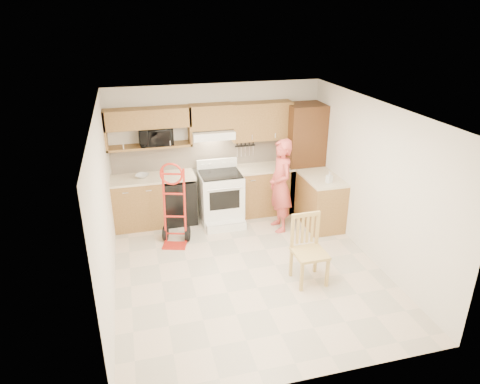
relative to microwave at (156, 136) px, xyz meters
name	(u,v)px	position (x,y,z in m)	size (l,w,h in m)	color
floor	(248,270)	(1.13, -2.08, -1.66)	(4.00, 4.50, 0.02)	beige
ceiling	(250,109)	(1.13, -2.08, 0.86)	(4.00, 4.50, 0.02)	white
wall_back	(217,150)	(1.13, 0.17, -0.40)	(4.00, 0.02, 2.50)	silver
wall_front	(311,285)	(1.13, -4.34, -0.40)	(4.00, 0.02, 2.50)	silver
wall_left	(104,211)	(-0.88, -2.08, -0.40)	(0.02, 4.50, 2.50)	silver
wall_right	(373,182)	(3.14, -2.08, -0.40)	(0.02, 4.50, 2.50)	silver
backsplash	(217,153)	(1.13, 0.15, -0.45)	(3.92, 0.03, 0.55)	beige
lower_cab_left	(138,203)	(-0.42, -0.14, -1.20)	(0.90, 0.60, 0.90)	olive
dishwasher	(179,200)	(0.33, -0.14, -1.23)	(0.60, 0.60, 0.85)	black
lower_cab_right	(262,190)	(1.96, -0.14, -1.20)	(1.14, 0.60, 0.90)	olive
countertop_left	(153,178)	(-0.12, -0.13, -0.73)	(1.50, 0.63, 0.04)	beige
countertop_right	(263,168)	(1.96, -0.13, -0.73)	(1.14, 0.63, 0.04)	beige
cab_return_right	(320,202)	(2.83, -0.94, -1.20)	(0.60, 1.00, 0.90)	olive
countertop_return	(322,178)	(2.83, -0.94, -0.73)	(0.63, 1.00, 0.04)	beige
pantry_tall	(303,158)	(2.78, -0.14, -0.60)	(0.70, 0.60, 2.10)	#4E2C11
upper_cab_left	(147,118)	(-0.12, 0.00, 0.33)	(1.50, 0.33, 0.34)	olive
upper_shelf_mw	(150,146)	(-0.12, 0.00, -0.18)	(1.50, 0.33, 0.04)	olive
upper_cab_center	(211,116)	(1.01, 0.00, 0.29)	(0.76, 0.33, 0.44)	olive
upper_cab_right	(261,121)	(1.96, 0.00, 0.15)	(1.14, 0.33, 0.70)	olive
range_hood	(212,134)	(1.01, -0.06, -0.02)	(0.76, 0.46, 0.14)	white
knife_strip	(245,149)	(1.68, 0.12, -0.41)	(0.40, 0.05, 0.29)	black
microwave	(156,136)	(0.00, 0.00, 0.00)	(0.58, 0.39, 0.32)	black
range	(221,194)	(1.09, -0.38, -1.08)	(0.77, 1.01, 1.13)	white
person	(281,186)	(2.05, -0.92, -0.80)	(0.62, 0.41, 1.70)	#C24842
hand_truck	(174,209)	(0.14, -0.99, -0.99)	(0.52, 0.48, 1.32)	red
dining_chair	(310,251)	(1.91, -2.61, -1.14)	(0.46, 0.50, 1.03)	tan
soap_bottle	(329,177)	(2.83, -1.21, -0.61)	(0.09, 0.09, 0.20)	white
bowl	(142,176)	(-0.30, -0.14, -0.68)	(0.23, 0.23, 0.06)	white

